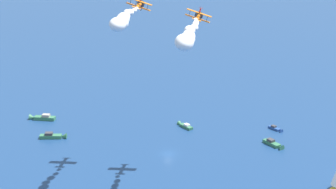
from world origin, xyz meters
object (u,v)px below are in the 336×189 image
(motorboat_near_centre, at_px, (276,129))
(motorboat_mid_cluster, at_px, (41,118))
(biplane_wingman, at_px, (198,17))
(wingwalker_wingman, at_px, (200,10))
(motorboat_inshore, at_px, (274,144))
(motorboat_trailing, at_px, (184,126))
(motorboat_far_port, at_px, (54,136))
(biplane_lead, at_px, (139,5))

(motorboat_near_centre, relative_size, motorboat_mid_cluster, 0.66)
(biplane_wingman, xyz_separation_m, wingwalker_wingman, (0.51, 0.39, 2.09))
(motorboat_inshore, xyz_separation_m, motorboat_trailing, (-31.06, -7.98, -0.09))
(biplane_wingman, bearing_deg, motorboat_trailing, 140.72)
(motorboat_far_port, distance_m, biplane_wingman, 63.51)
(biplane_lead, xyz_separation_m, wingwalker_wingman, (15.71, 8.54, -0.32))
(motorboat_mid_cluster, xyz_separation_m, biplane_wingman, (60.40, 14.05, 41.89))
(motorboat_trailing, height_order, motorboat_mid_cluster, motorboat_mid_cluster)
(motorboat_trailing, bearing_deg, motorboat_inshore, 14.41)
(motorboat_near_centre, relative_size, motorboat_trailing, 0.84)
(wingwalker_wingman, bearing_deg, motorboat_trailing, 142.12)
(motorboat_near_centre, distance_m, motorboat_trailing, 30.81)
(wingwalker_wingman, bearing_deg, motorboat_mid_cluster, -166.66)
(motorboat_mid_cluster, xyz_separation_m, biplane_lead, (45.21, 5.90, 44.31))
(biplane_wingman, relative_size, wingwalker_wingman, 3.90)
(biplane_lead, relative_size, wingwalker_wingman, 3.90)
(motorboat_trailing, xyz_separation_m, biplane_lead, (4.54, -24.30, 44.50))
(motorboat_trailing, distance_m, wingwalker_wingman, 51.09)
(biplane_lead, bearing_deg, wingwalker_wingman, 28.54)
(motorboat_near_centre, xyz_separation_m, wingwalker_wingman, (-3.53, -35.35, 44.26))
(motorboat_mid_cluster, bearing_deg, biplane_wingman, 13.10)
(biplane_lead, xyz_separation_m, biplane_wingman, (15.19, 8.15, -2.41))
(motorboat_far_port, relative_size, motorboat_inshore, 0.96)
(motorboat_inshore, relative_size, motorboat_trailing, 1.18)
(biplane_lead, bearing_deg, motorboat_trailing, 100.58)
(motorboat_mid_cluster, relative_size, wingwalker_wingman, 4.94)
(motorboat_inshore, bearing_deg, motorboat_trailing, -165.59)
(biplane_wingman, bearing_deg, biplane_lead, -151.78)
(biplane_wingman, distance_m, wingwalker_wingman, 2.19)
(motorboat_inshore, bearing_deg, motorboat_far_port, -140.57)
(motorboat_near_centre, relative_size, motorboat_far_port, 0.75)
(motorboat_far_port, distance_m, motorboat_trailing, 43.49)
(motorboat_far_port, bearing_deg, motorboat_trailing, 57.60)
(motorboat_far_port, xyz_separation_m, wingwalker_wingman, (43.55, 20.96, 44.02))
(motorboat_mid_cluster, relative_size, biplane_wingman, 1.26)
(motorboat_near_centre, distance_m, wingwalker_wingman, 56.76)
(motorboat_far_port, height_order, motorboat_inshore, motorboat_far_port)
(motorboat_trailing, bearing_deg, motorboat_far_port, -122.40)
(motorboat_trailing, distance_m, biplane_wingman, 49.20)
(motorboat_mid_cluster, relative_size, biplane_lead, 1.26)
(motorboat_far_port, height_order, biplane_wingman, biplane_wingman)
(motorboat_far_port, relative_size, motorboat_trailing, 1.13)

